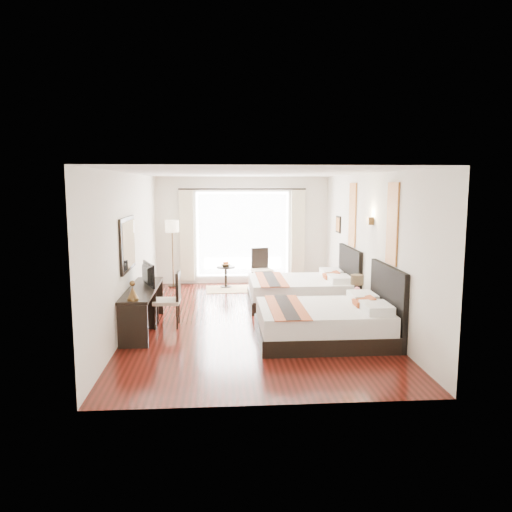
{
  "coord_description": "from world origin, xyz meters",
  "views": [
    {
      "loc": [
        -0.59,
        -9.31,
        2.58
      ],
      "look_at": [
        0.11,
        0.34,
        1.2
      ],
      "focal_mm": 35.0,
      "sensor_mm": 36.0,
      "label": 1
    }
  ],
  "objects": [
    {
      "name": "television",
      "position": [
        -1.97,
        -0.25,
        0.97
      ],
      "size": [
        0.36,
        0.72,
        0.43
      ],
      "primitive_type": "imported",
      "rotation": [
        0.0,
        0.0,
        1.94
      ],
      "color": "black",
      "rests_on": "console_desk"
    },
    {
      "name": "window_chair",
      "position": [
        0.44,
        2.92,
        0.31
      ],
      "size": [
        0.56,
        0.56,
        1.02
      ],
      "rotation": [
        0.0,
        0.0,
        -1.37
      ],
      "color": "#C9B29A",
      "rests_on": "floor"
    },
    {
      "name": "bed_far",
      "position": [
        1.2,
        1.15,
        0.32
      ],
      "size": [
        2.22,
        1.73,
        1.25
      ],
      "color": "black",
      "rests_on": "floor"
    },
    {
      "name": "vase",
      "position": [
        1.95,
        -0.35,
        0.57
      ],
      "size": [
        0.13,
        0.13,
        0.13
      ],
      "primitive_type": "imported",
      "rotation": [
        0.0,
        0.0,
        0.05
      ],
      "color": "black",
      "rests_on": "nightstand"
    },
    {
      "name": "art_panel_near",
      "position": [
        2.23,
        -1.33,
        1.95
      ],
      "size": [
        0.03,
        0.5,
        1.35
      ],
      "primitive_type": "cube",
      "color": "#8E3914",
      "rests_on": "wall_headboard"
    },
    {
      "name": "mirror_frame",
      "position": [
        -2.22,
        -0.45,
        1.55
      ],
      "size": [
        0.04,
        1.25,
        0.95
      ],
      "primitive_type": "cube",
      "color": "black",
      "rests_on": "wall_desk"
    },
    {
      "name": "nightstand",
      "position": [
        1.98,
        -0.24,
        0.23
      ],
      "size": [
        0.39,
        0.48,
        0.46
      ],
      "primitive_type": "cube",
      "color": "black",
      "rests_on": "floor"
    },
    {
      "name": "sheer_curtain",
      "position": [
        0.0,
        3.67,
        1.3
      ],
      "size": [
        2.3,
        0.02,
        2.1
      ],
      "primitive_type": "cube",
      "color": "white",
      "rests_on": "wall_window"
    },
    {
      "name": "table_lamp",
      "position": [
        2.0,
        -0.15,
        0.77
      ],
      "size": [
        0.25,
        0.25,
        0.39
      ],
      "color": "black",
      "rests_on": "nightstand"
    },
    {
      "name": "wall_desk",
      "position": [
        -2.25,
        0.0,
        1.4
      ],
      "size": [
        0.01,
        7.5,
        2.8
      ],
      "primitive_type": "cube",
      "color": "silver",
      "rests_on": "floor"
    },
    {
      "name": "ceiling",
      "position": [
        0.0,
        0.0,
        2.79
      ],
      "size": [
        4.5,
        7.5,
        0.02
      ],
      "primitive_type": "cube",
      "color": "white",
      "rests_on": "wall_headboard"
    },
    {
      "name": "fruit_bowl",
      "position": [
        -0.45,
        3.15,
        0.57
      ],
      "size": [
        0.31,
        0.31,
        0.06
      ],
      "primitive_type": "imported",
      "rotation": [
        0.0,
        0.0,
        0.39
      ],
      "color": "#452818",
      "rests_on": "side_table"
    },
    {
      "name": "console_desk",
      "position": [
        -1.99,
        -0.45,
        0.38
      ],
      "size": [
        0.5,
        2.2,
        0.76
      ],
      "primitive_type": "cube",
      "color": "black",
      "rests_on": "floor"
    },
    {
      "name": "wall_window",
      "position": [
        0.0,
        3.75,
        1.4
      ],
      "size": [
        4.5,
        0.01,
        2.8
      ],
      "primitive_type": "cube",
      "color": "silver",
      "rests_on": "floor"
    },
    {
      "name": "wall_sconce",
      "position": [
        2.19,
        -0.24,
        1.92
      ],
      "size": [
        0.1,
        0.14,
        0.14
      ],
      "primitive_type": "cube",
      "color": "#4A341A",
      "rests_on": "wall_headboard"
    },
    {
      "name": "floor",
      "position": [
        0.0,
        0.0,
        -0.01
      ],
      "size": [
        4.5,
        7.5,
        0.01
      ],
      "primitive_type": "cube",
      "color": "black",
      "rests_on": "ground"
    },
    {
      "name": "side_table",
      "position": [
        -0.45,
        3.16,
        0.27
      ],
      "size": [
        0.47,
        0.47,
        0.54
      ],
      "primitive_type": "cylinder",
      "color": "black",
      "rests_on": "floor"
    },
    {
      "name": "desk_chair",
      "position": [
        -1.55,
        -0.31,
        0.31
      ],
      "size": [
        0.48,
        0.48,
        1.02
      ],
      "rotation": [
        0.0,
        0.0,
        3.13
      ],
      "color": "#C9B29A",
      "rests_on": "floor"
    },
    {
      "name": "drape_right",
      "position": [
        1.45,
        3.63,
        1.28
      ],
      "size": [
        0.35,
        0.14,
        2.35
      ],
      "primitive_type": "cube",
      "color": "beige",
      "rests_on": "floor"
    },
    {
      "name": "bed_near",
      "position": [
        1.2,
        -1.33,
        0.32
      ],
      "size": [
        2.22,
        1.73,
        1.25
      ],
      "color": "black",
      "rests_on": "floor"
    },
    {
      "name": "bronze_figurine",
      "position": [
        -1.99,
        -1.41,
        0.9
      ],
      "size": [
        0.2,
        0.2,
        0.28
      ],
      "primitive_type": null,
      "rotation": [
        0.0,
        0.0,
        0.07
      ],
      "color": "#4A341A",
      "rests_on": "console_desk"
    },
    {
      "name": "wall_entry",
      "position": [
        0.0,
        -3.75,
        1.4
      ],
      "size": [
        4.5,
        0.01,
        2.8
      ],
      "primitive_type": "cube",
      "color": "silver",
      "rests_on": "floor"
    },
    {
      "name": "drape_left",
      "position": [
        -1.45,
        3.63,
        1.28
      ],
      "size": [
        0.35,
        0.14,
        2.35
      ],
      "primitive_type": "cube",
      "color": "beige",
      "rests_on": "floor"
    },
    {
      "name": "window_glass",
      "position": [
        0.0,
        3.73,
        1.3
      ],
      "size": [
        2.4,
        0.02,
        2.2
      ],
      "primitive_type": "cube",
      "color": "white",
      "rests_on": "wall_window"
    },
    {
      "name": "wall_headboard",
      "position": [
        2.25,
        0.0,
        1.4
      ],
      "size": [
        0.01,
        7.5,
        2.8
      ],
      "primitive_type": "cube",
      "color": "silver",
      "rests_on": "floor"
    },
    {
      "name": "jute_rug",
      "position": [
        -0.25,
        2.9,
        0.01
      ],
      "size": [
        1.44,
        1.02,
        0.01
      ],
      "primitive_type": "cube",
      "rotation": [
        0.0,
        0.0,
        0.05
      ],
      "color": "tan",
      "rests_on": "floor"
    },
    {
      "name": "art_panel_far",
      "position": [
        2.23,
        1.15,
        1.95
      ],
      "size": [
        0.03,
        0.5,
        1.35
      ],
      "primitive_type": "cube",
      "color": "#8E3914",
      "rests_on": "wall_headboard"
    },
    {
      "name": "floor_lamp",
      "position": [
        -1.8,
        3.34,
        1.44
      ],
      "size": [
        0.34,
        0.34,
        1.71
      ],
      "color": "black",
      "rests_on": "floor"
    },
    {
      "name": "mirror_glass",
      "position": [
        -2.19,
        -0.45,
        1.55
      ],
      "size": [
        0.01,
        1.12,
        0.82
      ],
      "primitive_type": "cube",
      "color": "white",
      "rests_on": "mirror_frame"
    }
  ]
}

